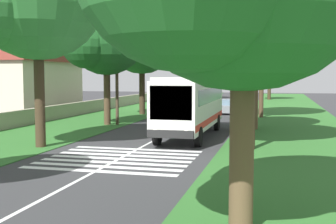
# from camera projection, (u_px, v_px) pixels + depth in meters

# --- Properties ---
(ground) EXTENTS (160.00, 160.00, 0.00)m
(ground) POSITION_uv_depth(u_px,v_px,m) (124.00, 156.00, 20.85)
(ground) COLOR #333335
(grass_verge_left) EXTENTS (120.00, 8.00, 0.04)m
(grass_verge_left) POSITION_uv_depth(u_px,v_px,m) (92.00, 120.00, 37.33)
(grass_verge_left) COLOR #2D6628
(grass_verge_left) RESTS_ON ground
(grass_verge_right) EXTENTS (120.00, 8.00, 0.04)m
(grass_verge_right) POSITION_uv_depth(u_px,v_px,m) (293.00, 126.00, 33.37)
(grass_verge_right) COLOR #2D6628
(grass_verge_right) RESTS_ON ground
(centre_line) EXTENTS (110.00, 0.16, 0.01)m
(centre_line) POSITION_uv_depth(u_px,v_px,m) (187.00, 123.00, 35.35)
(centre_line) COLOR silver
(centre_line) RESTS_ON ground
(coach_bus) EXTENTS (11.16, 2.62, 3.73)m
(coach_bus) POSITION_uv_depth(u_px,v_px,m) (191.00, 102.00, 27.56)
(coach_bus) COLOR silver
(coach_bus) RESTS_ON ground
(zebra_crossing) EXTENTS (5.85, 6.80, 0.01)m
(zebra_crossing) POSITION_uv_depth(u_px,v_px,m) (119.00, 159.00, 20.27)
(zebra_crossing) COLOR silver
(zebra_crossing) RESTS_ON ground
(trailing_car_0) EXTENTS (4.30, 1.78, 1.43)m
(trailing_car_0) POSITION_uv_depth(u_px,v_px,m) (226.00, 107.00, 44.57)
(trailing_car_0) COLOR gray
(trailing_car_0) RESTS_ON ground
(trailing_car_1) EXTENTS (4.30, 1.78, 1.43)m
(trailing_car_1) POSITION_uv_depth(u_px,v_px,m) (202.00, 102.00, 53.23)
(trailing_car_1) COLOR silver
(trailing_car_1) RESTS_ON ground
(trailing_minibus_0) EXTENTS (6.00, 2.14, 2.53)m
(trailing_minibus_0) POSITION_uv_depth(u_px,v_px,m) (241.00, 92.00, 61.65)
(trailing_minibus_0) COLOR silver
(trailing_minibus_0) RESTS_ON ground
(roadside_tree_left_1) EXTENTS (7.99, 6.75, 9.87)m
(roadside_tree_left_1) POSITION_uv_depth(u_px,v_px,m) (192.00, 60.00, 70.64)
(roadside_tree_left_1) COLOR #3D2D1E
(roadside_tree_left_1) RESTS_ON grass_verge_left
(roadside_tree_left_2) EXTENTS (7.10, 5.95, 9.75)m
(roadside_tree_left_2) POSITION_uv_depth(u_px,v_px,m) (104.00, 38.00, 33.45)
(roadside_tree_left_2) COLOR #4C3826
(roadside_tree_left_2) RESTS_ON grass_verge_left
(roadside_tree_left_3) EXTENTS (8.68, 7.22, 11.16)m
(roadside_tree_left_3) POSITION_uv_depth(u_px,v_px,m) (139.00, 39.00, 42.67)
(roadside_tree_left_3) COLOR #3D2D1E
(roadside_tree_left_3) RESTS_ON grass_verge_left
(roadside_tree_right_1) EXTENTS (5.88, 4.76, 8.11)m
(roadside_tree_right_1) POSITION_uv_depth(u_px,v_px,m) (269.00, 64.00, 69.02)
(roadside_tree_right_1) COLOR #3D2D1E
(roadside_tree_right_1) RESTS_ON grass_verge_right
(roadside_tree_right_3) EXTENTS (9.57, 7.62, 12.84)m
(roadside_tree_right_3) POSITION_uv_depth(u_px,v_px,m) (260.00, 19.00, 39.38)
(roadside_tree_right_3) COLOR #4C3826
(roadside_tree_right_3) RESTS_ON grass_verge_right
(roadside_tree_right_4) EXTENTS (7.13, 6.02, 9.75)m
(roadside_tree_right_4) POSITION_uv_depth(u_px,v_px,m) (254.00, 35.00, 30.61)
(roadside_tree_right_4) COLOR brown
(roadside_tree_right_4) RESTS_ON grass_verge_right
(utility_pole) EXTENTS (0.24, 1.40, 7.02)m
(utility_pole) POSITION_uv_depth(u_px,v_px,m) (117.00, 77.00, 33.73)
(utility_pole) COLOR #473828
(utility_pole) RESTS_ON grass_verge_left
(roadside_wall) EXTENTS (70.00, 0.40, 1.22)m
(roadside_wall) POSITION_uv_depth(u_px,v_px,m) (81.00, 108.00, 42.93)
(roadside_wall) COLOR #9E937F
(roadside_wall) RESTS_ON grass_verge_left
(roadside_building) EXTENTS (12.28, 7.95, 6.00)m
(roadside_building) POSITION_uv_depth(u_px,v_px,m) (23.00, 83.00, 43.84)
(roadside_building) COLOR beige
(roadside_building) RESTS_ON ground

